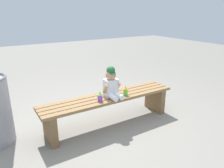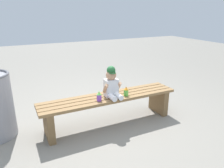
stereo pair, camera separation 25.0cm
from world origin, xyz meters
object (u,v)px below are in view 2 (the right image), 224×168
Objects in this scene: park_bench at (110,104)px; child_figure at (112,84)px; sippy_cup_right at (126,92)px; sippy_cup_left at (99,96)px.

child_figure is (0.02, -0.03, 0.30)m from park_bench.
child_figure is at bearing 161.32° from sippy_cup_right.
park_bench is 0.30m from child_figure.
sippy_cup_right is at bearing -23.64° from park_bench.
sippy_cup_left is at bearing -155.38° from park_bench.
park_bench is at bearing 156.36° from sippy_cup_right.
park_bench is at bearing 24.62° from sippy_cup_left.
child_figure reaches higher than sippy_cup_right.
sippy_cup_left is 1.00× the size of sippy_cup_right.
child_figure is 0.22m from sippy_cup_right.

